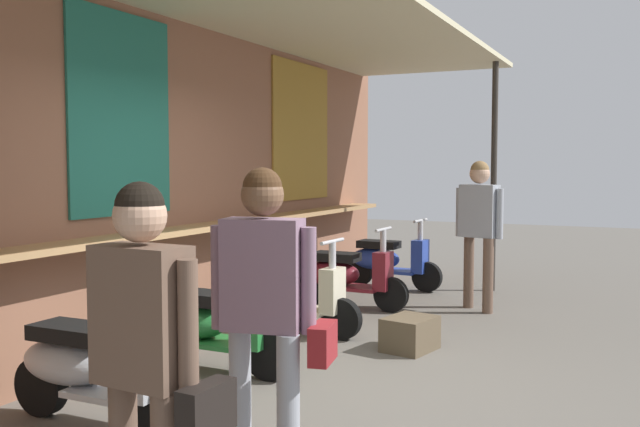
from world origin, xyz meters
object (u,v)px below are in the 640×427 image
(scooter_blue, at_px, (387,260))
(scooter_silver, at_px, (88,366))
(scooter_cream, at_px, (289,295))
(merchandise_crate, at_px, (410,334))
(shopper_browsing, at_px, (266,293))
(shopper_passing, at_px, (479,218))
(shopper_with_handbag, at_px, (145,341))
(scooter_maroon, at_px, (345,275))
(scooter_green, at_px, (207,324))

(scooter_blue, bearing_deg, scooter_silver, -87.20)
(scooter_cream, bearing_deg, merchandise_crate, -3.10)
(shopper_browsing, xyz_separation_m, shopper_passing, (4.94, 0.00, 0.06))
(scooter_blue, height_order, merchandise_crate, scooter_blue)
(shopper_passing, bearing_deg, shopper_with_handbag, 13.91)
(shopper_with_handbag, distance_m, shopper_passing, 5.87)
(scooter_maroon, bearing_deg, merchandise_crate, -48.82)
(scooter_silver, xyz_separation_m, shopper_with_handbag, (-1.17, -1.44, 0.59))
(scooter_silver, xyz_separation_m, scooter_cream, (2.77, -0.00, 0.00))
(scooter_cream, distance_m, shopper_browsing, 3.40)
(scooter_green, xyz_separation_m, shopper_passing, (3.36, -1.46, 0.69))
(scooter_green, xyz_separation_m, scooter_blue, (4.27, -0.00, 0.00))
(scooter_maroon, bearing_deg, shopper_browsing, -71.25)
(scooter_maroon, bearing_deg, scooter_cream, -89.59)
(scooter_cream, xyz_separation_m, scooter_maroon, (1.40, 0.00, 0.00))
(scooter_cream, xyz_separation_m, scooter_blue, (2.84, -0.00, 0.00))
(scooter_silver, distance_m, shopper_with_handbag, 1.95)
(scooter_cream, relative_size, scooter_blue, 1.00)
(scooter_blue, xyz_separation_m, shopper_passing, (-0.91, -1.46, 0.69))
(scooter_silver, relative_size, scooter_green, 1.00)
(shopper_with_handbag, relative_size, shopper_passing, 0.94)
(scooter_green, relative_size, merchandise_crate, 2.93)
(scooter_green, distance_m, merchandise_crate, 1.87)
(scooter_green, distance_m, shopper_with_handbag, 2.95)
(scooter_blue, xyz_separation_m, shopper_browsing, (-5.85, -1.46, 0.63))
(scooter_cream, height_order, merchandise_crate, scooter_cream)
(scooter_cream, relative_size, merchandise_crate, 2.93)
(shopper_passing, relative_size, merchandise_crate, 3.63)
(scooter_green, distance_m, scooter_cream, 1.44)
(scooter_blue, bearing_deg, shopper_browsing, -73.18)
(shopper_browsing, relative_size, shopper_passing, 0.97)
(shopper_browsing, bearing_deg, scooter_blue, 2.27)
(shopper_with_handbag, bearing_deg, shopper_passing, 3.83)
(scooter_maroon, height_order, merchandise_crate, scooter_maroon)
(scooter_maroon, xyz_separation_m, shopper_passing, (0.53, -1.46, 0.69))
(scooter_maroon, xyz_separation_m, shopper_with_handbag, (-5.34, -1.44, 0.59))
(scooter_silver, xyz_separation_m, shopper_passing, (4.70, -1.46, 0.69))
(shopper_browsing, bearing_deg, scooter_green, 31.13)
(scooter_silver, height_order, scooter_green, same)
(scooter_cream, bearing_deg, scooter_green, -88.10)
(shopper_with_handbag, bearing_deg, scooter_silver, 54.87)
(shopper_with_handbag, bearing_deg, scooter_blue, 15.98)
(scooter_maroon, height_order, shopper_with_handbag, shopper_with_handbag)
(shopper_with_handbag, bearing_deg, merchandise_crate, 6.04)
(scooter_blue, distance_m, shopper_browsing, 6.06)
(merchandise_crate, bearing_deg, scooter_green, 135.45)
(scooter_cream, relative_size, shopper_passing, 0.81)
(scooter_green, distance_m, scooter_maroon, 2.83)
(merchandise_crate, bearing_deg, scooter_cream, 85.00)
(scooter_maroon, height_order, scooter_blue, same)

